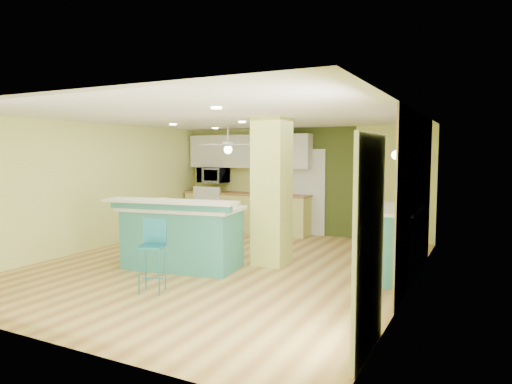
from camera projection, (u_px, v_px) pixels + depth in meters
floor at (224, 266)px, 7.73m from camera, size 6.00×7.00×0.01m
ceiling at (224, 117)px, 7.52m from camera, size 6.00×7.00×0.01m
wall_back at (301, 181)px, 10.73m from camera, size 6.00×0.01×2.50m
wall_front at (41, 220)px, 4.52m from camera, size 6.00×0.01×2.50m
wall_left at (93, 187)px, 8.99m from camera, size 0.01×7.00×2.50m
wall_right at (411, 201)px, 6.26m from camera, size 0.01×7.00×2.50m
wood_panel at (416, 197)px, 6.80m from camera, size 0.02×3.40×2.50m
olive_accent at (309, 181)px, 10.63m from camera, size 2.20×0.02×2.50m
interior_door at (308, 192)px, 10.63m from camera, size 0.82×0.05×2.00m
french_door at (369, 246)px, 4.26m from camera, size 0.04×1.08×2.10m
column at (272, 192)px, 7.77m from camera, size 0.55×0.55×2.50m
kitchen_run at (246, 212)px, 11.12m from camera, size 3.25×0.63×0.94m
stove at (213, 210)px, 11.54m from camera, size 0.76×0.66×1.08m
upper_cabinets at (249, 151)px, 11.10m from camera, size 3.20×0.34×0.80m
microwave at (213, 175)px, 11.48m from camera, size 0.70×0.48×0.39m
ceiling_fan at (228, 145)px, 9.83m from camera, size 1.41×1.41×0.61m
pendant_lamp at (396, 155)px, 7.03m from camera, size 0.14×0.14×0.69m
wall_decor at (417, 177)px, 6.96m from camera, size 0.03×0.90×0.70m
peninsula at (182, 235)px, 7.57m from camera, size 2.25×1.47×1.18m
bar_stool at (153, 243)px, 6.28m from camera, size 0.43×0.43×1.00m
side_counter at (396, 242)px, 7.08m from camera, size 0.71×1.66×1.07m
fruit_bowl at (265, 193)px, 10.78m from camera, size 0.37×0.37×0.07m
canister at (163, 202)px, 7.53m from camera, size 0.16×0.16×0.15m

